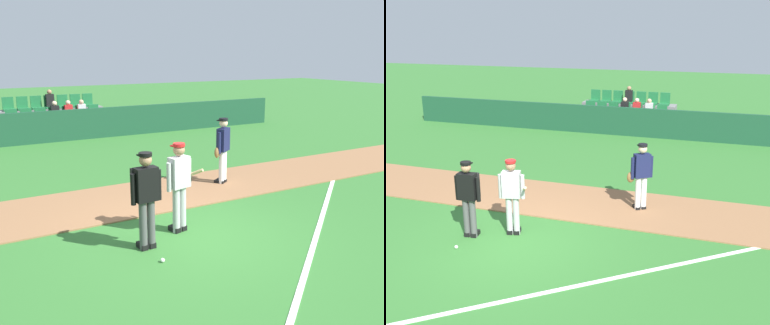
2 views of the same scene
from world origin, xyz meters
TOP-DOWN VIEW (x-y plane):
  - ground_plane at (0.00, 0.00)m, footprint 80.00×80.00m
  - infield_dirt_path at (0.00, 2.52)m, footprint 28.00×2.47m
  - foul_line_chalk at (3.00, -0.50)m, footprint 9.37×7.65m
  - dugout_fence at (0.00, 10.46)m, footprint 20.00×0.16m
  - stadium_bleachers at (0.01, 11.90)m, footprint 4.45×2.10m
  - batter_grey_jersey at (-0.04, 0.27)m, footprint 0.74×0.71m
  - umpire_home_plate at (-0.90, -0.13)m, footprint 0.59×0.33m
  - runner_navy_jersey at (2.42, 2.55)m, footprint 0.62×0.45m
  - baseball at (-0.89, -0.75)m, footprint 0.07×0.07m

SIDE VIEW (x-z plane):
  - ground_plane at x=0.00m, z-range 0.00..0.00m
  - foul_line_chalk at x=3.00m, z-range 0.00..0.01m
  - infield_dirt_path at x=0.00m, z-range 0.00..0.03m
  - baseball at x=-0.89m, z-range 0.00..0.07m
  - stadium_bleachers at x=0.01m, z-range -0.45..1.45m
  - dugout_fence at x=0.00m, z-range 0.00..1.23m
  - runner_navy_jersey at x=2.42m, z-range 0.08..1.84m
  - batter_grey_jersey at x=-0.04m, z-range 0.09..1.85m
  - umpire_home_plate at x=-0.90m, z-range 0.12..1.88m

